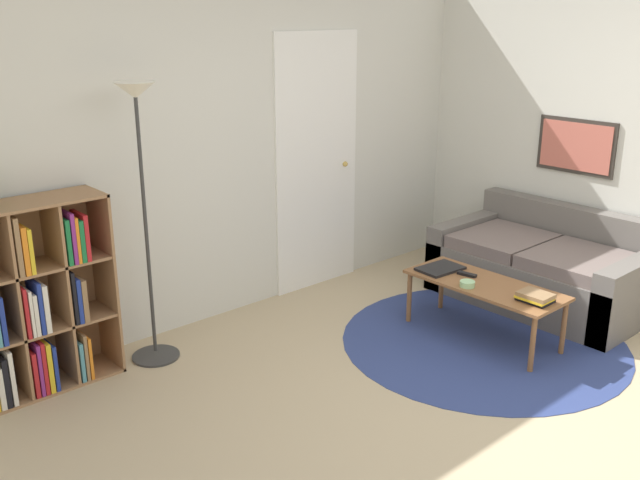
# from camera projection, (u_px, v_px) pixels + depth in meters

# --- Properties ---
(ground_plane) EXTENTS (14.00, 14.00, 0.00)m
(ground_plane) POSITION_uv_depth(u_px,v_px,m) (505.00, 430.00, 4.00)
(ground_plane) COLOR tan
(wall_back) EXTENTS (7.53, 0.11, 2.60)m
(wall_back) POSITION_uv_depth(u_px,v_px,m) (246.00, 144.00, 5.34)
(wall_back) COLOR silver
(wall_back) RESTS_ON ground_plane
(wall_right) EXTENTS (0.08, 5.41, 2.60)m
(wall_right) POSITION_uv_depth(u_px,v_px,m) (555.00, 130.00, 5.90)
(wall_right) COLOR silver
(wall_right) RESTS_ON ground_plane
(rug) EXTENTS (2.00, 2.00, 0.01)m
(rug) POSITION_uv_depth(u_px,v_px,m) (483.00, 341.00, 5.07)
(rug) COLOR navy
(rug) RESTS_ON ground_plane
(bookshelf) EXTENTS (0.90, 0.34, 1.19)m
(bookshelf) POSITION_uv_depth(u_px,v_px,m) (28.00, 306.00, 4.27)
(bookshelf) COLOR #936B47
(bookshelf) RESTS_ON ground_plane
(floor_lamp) EXTENTS (0.32, 0.32, 1.84)m
(floor_lamp) POSITION_uv_depth(u_px,v_px,m) (140.00, 157.00, 4.42)
(floor_lamp) COLOR #333333
(floor_lamp) RESTS_ON ground_plane
(couch) EXTENTS (0.94, 1.62, 0.73)m
(couch) POSITION_uv_depth(u_px,v_px,m) (546.00, 269.00, 5.72)
(couch) COLOR #66605B
(couch) RESTS_ON ground_plane
(coffee_table) EXTENTS (0.46, 1.13, 0.41)m
(coffee_table) POSITION_uv_depth(u_px,v_px,m) (484.00, 289.00, 5.03)
(coffee_table) COLOR brown
(coffee_table) RESTS_ON ground_plane
(laptop) EXTENTS (0.34, 0.25, 0.02)m
(laptop) POSITION_uv_depth(u_px,v_px,m) (440.00, 268.00, 5.27)
(laptop) COLOR black
(laptop) RESTS_ON coffee_table
(bowl) EXTENTS (0.10, 0.10, 0.04)m
(bowl) POSITION_uv_depth(u_px,v_px,m) (467.00, 284.00, 4.94)
(bowl) COLOR #9ED193
(bowl) RESTS_ON coffee_table
(book_stack_on_table) EXTENTS (0.18, 0.22, 0.06)m
(book_stack_on_table) POSITION_uv_depth(u_px,v_px,m) (535.00, 297.00, 4.69)
(book_stack_on_table) COLOR black
(book_stack_on_table) RESTS_ON coffee_table
(remote) EXTENTS (0.07, 0.15, 0.02)m
(remote) POSITION_uv_depth(u_px,v_px,m) (467.00, 274.00, 5.15)
(remote) COLOR black
(remote) RESTS_ON coffee_table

